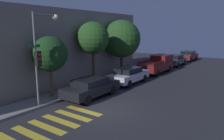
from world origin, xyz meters
TOP-DOWN VIEW (x-y plane):
  - ground_plane at (0.00, 0.00)m, footprint 60.00×60.00m
  - sidewalk at (0.00, 4.15)m, footprint 26.00×1.90m
  - building_row at (0.00, 8.50)m, footprint 26.00×6.00m
  - crosswalk at (-3.06, 0.80)m, footprint 4.95×2.60m
  - traffic_light_pole at (-1.62, 3.37)m, footprint 2.17×0.56m
  - sedan_near_corner at (1.40, 2.10)m, footprint 4.46×1.89m
  - sedan_middle at (6.48, 2.10)m, footprint 4.42×1.87m
  - pickup_truck at (12.64, 2.10)m, footprint 5.35×2.00m
  - sedan_far_end at (18.38, 2.10)m, footprint 4.29×1.78m
  - sedan_tail_of_row at (24.14, 2.10)m, footprint 4.65×1.86m
  - tree_near_corner at (-0.32, 4.25)m, footprint 2.41×2.41m
  - tree_midblock at (4.20, 4.25)m, footprint 2.72×2.72m
  - tree_far_end at (8.60, 4.25)m, footprint 3.75×3.75m

SIDE VIEW (x-z plane):
  - ground_plane at x=0.00m, z-range 0.00..0.00m
  - crosswalk at x=-3.06m, z-range 0.00..0.00m
  - sidewalk at x=0.00m, z-range 0.00..0.14m
  - sedan_near_corner at x=1.40m, z-range 0.05..1.45m
  - sedan_far_end at x=18.38m, z-range 0.04..1.48m
  - sedan_middle at x=6.48m, z-range 0.05..1.49m
  - sedan_tail_of_row at x=24.14m, z-range 0.04..1.54m
  - pickup_truck at x=12.64m, z-range 0.00..1.89m
  - tree_near_corner at x=-0.32m, z-range 0.94..5.27m
  - building_row at x=0.00m, z-range 0.00..6.39m
  - traffic_light_pole at x=-1.62m, z-range 0.75..6.51m
  - tree_far_end at x=8.60m, z-range 0.97..6.67m
  - tree_midblock at x=4.20m, z-range 1.32..6.73m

